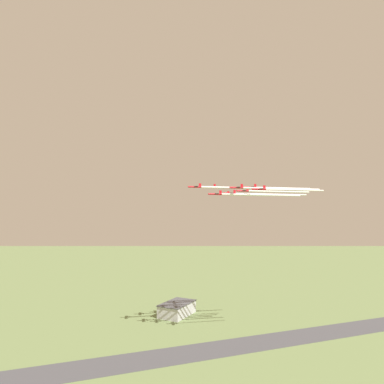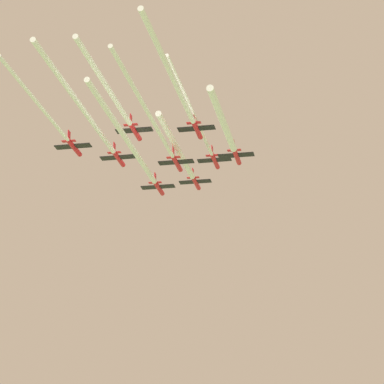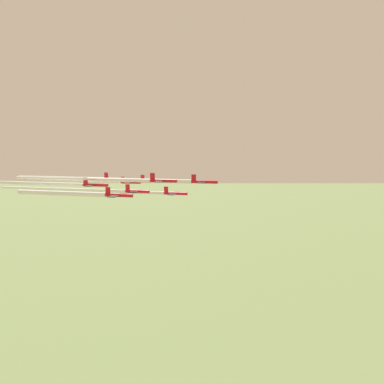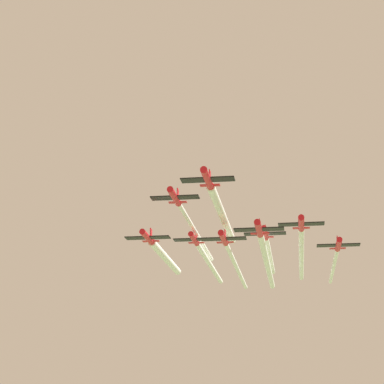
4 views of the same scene
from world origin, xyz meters
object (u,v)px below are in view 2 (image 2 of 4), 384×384
(jet_2, at_px, (215,160))
(jet_5, at_px, (236,155))
(jet_6, at_px, (73,147))
(jet_8, at_px, (197,129))
(jet_1, at_px, (158,187))
(jet_0, at_px, (195,182))
(jet_3, at_px, (118,158))
(jet_4, at_px, (176,162))
(jet_7, at_px, (135,131))

(jet_2, relative_size, jet_5, 1.00)
(jet_2, relative_size, jet_6, 1.00)
(jet_8, bearing_deg, jet_1, 120.47)
(jet_0, xyz_separation_m, jet_5, (-24.09, 9.40, -3.02))
(jet_1, relative_size, jet_2, 1.00)
(jet_3, bearing_deg, jet_4, -0.00)
(jet_6, relative_size, jet_7, 1.00)
(jet_3, relative_size, jet_6, 1.00)
(jet_0, height_order, jet_7, jet_0)
(jet_5, bearing_deg, jet_2, 120.47)
(jet_6, bearing_deg, jet_0, 59.53)
(jet_2, bearing_deg, jet_7, -120.47)
(jet_7, bearing_deg, jet_8, 0.00)
(jet_6, bearing_deg, jet_2, 40.36)
(jet_2, bearing_deg, jet_8, -90.00)
(jet_3, xyz_separation_m, jet_7, (-12.05, 4.70, 1.15))
(jet_7, bearing_deg, jet_2, 59.53)
(jet_3, relative_size, jet_5, 1.00)
(jet_2, height_order, jet_3, jet_2)
(jet_0, distance_m, jet_8, 34.09)
(jet_1, relative_size, jet_7, 1.00)
(jet_6, bearing_deg, jet_5, 18.78)
(jet_1, height_order, jet_8, jet_8)
(jet_2, distance_m, jet_3, 22.72)
(jet_5, bearing_deg, jet_0, 120.47)
(jet_0, bearing_deg, jet_6, -120.47)
(jet_4, xyz_separation_m, jet_7, (-1.74, 12.81, 3.26))
(jet_2, distance_m, jet_4, 13.65)
(jet_0, bearing_deg, jet_5, -59.53)
(jet_1, bearing_deg, jet_6, -120.47)
(jet_0, distance_m, jet_6, 38.90)
(jet_8, bearing_deg, jet_2, 90.00)
(jet_2, bearing_deg, jet_6, -139.64)
(jet_5, bearing_deg, jet_3, -180.00)
(jet_2, distance_m, jet_7, 25.89)
(jet_6, xyz_separation_m, jet_8, (-20.60, -16.22, 1.88))
(jet_5, height_order, jet_7, jet_7)
(jet_4, bearing_deg, jet_0, 90.00)
(jet_1, relative_size, jet_6, 1.00)
(jet_3, height_order, jet_4, jet_3)
(jet_0, height_order, jet_8, jet_0)
(jet_1, distance_m, jet_3, 13.36)
(jet_5, height_order, jet_8, jet_8)
(jet_1, relative_size, jet_5, 1.00)
(jet_7, bearing_deg, jet_5, 29.54)
(jet_5, bearing_deg, jet_1, 150.46)
(jet_2, xyz_separation_m, jet_3, (8.56, 20.92, -2.27))
(jet_3, bearing_deg, jet_1, 59.53)
(jet_1, bearing_deg, jet_3, -120.47)
(jet_1, height_order, jet_6, jet_6)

